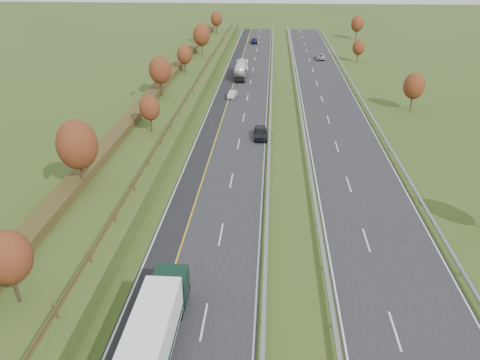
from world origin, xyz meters
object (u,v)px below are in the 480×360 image
Objects in this scene: car_dark_near at (260,133)px; car_silver_mid at (233,94)px; car_oncoming at (320,57)px; box_lorry at (147,353)px; car_small_far at (254,41)px; road_tanker at (241,69)px.

car_silver_mid is at bearing 103.74° from car_dark_near.
car_dark_near is 0.98× the size of car_oncoming.
box_lorry is 3.46× the size of car_small_far.
car_dark_near reaches higher than car_silver_mid.
road_tanker reaches higher than car_small_far.
car_oncoming is (19.60, 36.85, 0.05)m from car_silver_mid.
car_small_far is at bearing 88.51° from road_tanker.
road_tanker reaches higher than car_oncoming.
car_dark_near is 1.24× the size of car_silver_mid.
car_silver_mid is at bearing 63.21° from car_oncoming.
car_oncoming is (19.07, 20.60, -1.13)m from road_tanker.
car_small_far is at bearing -50.13° from car_oncoming.
car_silver_mid is at bearing -91.85° from road_tanker.
road_tanker is 28.10m from car_oncoming.
car_dark_near is at bearing -92.49° from car_small_far.
car_oncoming is at bearing 69.44° from car_silver_mid.
car_silver_mid is (-0.53, -16.24, -1.18)m from road_tanker.
road_tanker is at bearing 95.60° from car_silver_mid.
car_small_far is (1.64, 59.29, 0.04)m from car_silver_mid.
box_lorry is at bearing -90.29° from road_tanker.
road_tanker is at bearing -97.01° from car_small_far.
car_silver_mid is 0.83× the size of car_small_far.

